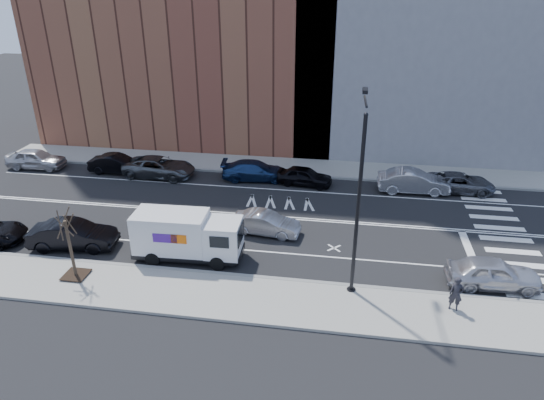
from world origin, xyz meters
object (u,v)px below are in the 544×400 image
(fedex_van, at_px, (187,236))
(driving_sedan, at_px, (266,223))
(far_parked_a, at_px, (36,159))
(pedestrian, at_px, (456,294))
(far_parked_b, at_px, (118,164))
(near_parked_front, at_px, (493,273))

(fedex_van, distance_m, driving_sedan, 5.11)
(far_parked_a, height_order, pedestrian, pedestrian)
(far_parked_a, distance_m, far_parked_b, 6.89)
(near_parked_front, distance_m, pedestrian, 3.30)
(fedex_van, distance_m, far_parked_b, 14.57)
(far_parked_a, relative_size, driving_sedan, 1.12)
(near_parked_front, bearing_deg, fedex_van, 86.89)
(far_parked_a, relative_size, near_parked_front, 1.02)
(fedex_van, relative_size, far_parked_b, 1.36)
(fedex_van, xyz_separation_m, driving_sedan, (3.75, 3.39, -0.74))
(far_parked_b, distance_m, pedestrian, 26.72)
(driving_sedan, height_order, near_parked_front, near_parked_front)
(fedex_van, height_order, far_parked_b, fedex_van)
(far_parked_b, bearing_deg, driving_sedan, -120.23)
(driving_sedan, height_order, pedestrian, pedestrian)
(pedestrian, bearing_deg, far_parked_b, 159.48)
(fedex_van, height_order, near_parked_front, fedex_van)
(far_parked_b, relative_size, pedestrian, 2.59)
(driving_sedan, relative_size, pedestrian, 2.43)
(far_parked_a, bearing_deg, pedestrian, -116.74)
(driving_sedan, bearing_deg, near_parked_front, -100.17)
(far_parked_a, distance_m, near_parked_front, 33.96)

